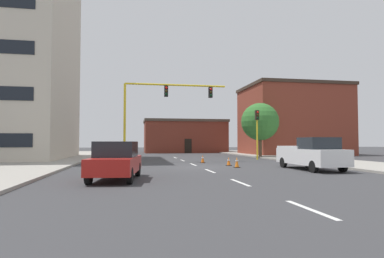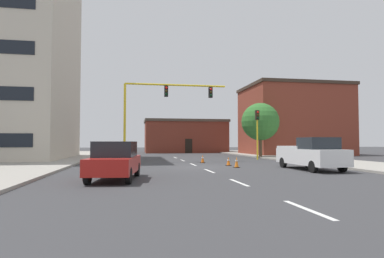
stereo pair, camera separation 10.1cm
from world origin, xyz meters
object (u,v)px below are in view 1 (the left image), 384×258
traffic_signal_gantry (140,135)px  tree_right_mid (260,122)px  traffic_light_pole_right (257,123)px  pickup_truck_white (311,154)px  traffic_cone_roadside_c (203,159)px  traffic_cone_roadside_a (229,161)px  traffic_cone_roadside_b (237,162)px  sedan_red_near_left (116,160)px

traffic_signal_gantry → tree_right_mid: 14.14m
traffic_light_pole_right → pickup_truck_white: size_ratio=0.89×
tree_right_mid → traffic_cone_roadside_c: 11.44m
traffic_light_pole_right → traffic_cone_roadside_c: 7.89m
traffic_light_pole_right → traffic_cone_roadside_c: size_ratio=7.30×
traffic_light_pole_right → tree_right_mid: tree_right_mid is taller
traffic_signal_gantry → traffic_cone_roadside_c: bearing=-23.5°
traffic_light_pole_right → traffic_cone_roadside_a: 9.17m
traffic_cone_roadside_a → traffic_cone_roadside_b: size_ratio=0.85×
tree_right_mid → traffic_cone_roadside_a: 13.14m
sedan_red_near_left → traffic_cone_roadside_b: size_ratio=6.33×
traffic_light_pole_right → traffic_cone_roadside_c: traffic_light_pole_right is taller
traffic_signal_gantry → traffic_cone_roadside_b: 9.88m
traffic_signal_gantry → traffic_cone_roadside_b: size_ratio=13.22×
traffic_cone_roadside_a → pickup_truck_white: bearing=-46.6°
traffic_light_pole_right → pickup_truck_white: traffic_light_pole_right is taller
traffic_cone_roadside_a → traffic_cone_roadside_c: bearing=110.3°
traffic_light_pole_right → sedan_red_near_left: bearing=-130.9°
traffic_signal_gantry → tree_right_mid: size_ratio=1.64×
tree_right_mid → traffic_cone_roadside_c: size_ratio=9.10×
tree_right_mid → traffic_cone_roadside_b: 14.67m
tree_right_mid → pickup_truck_white: tree_right_mid is taller
traffic_cone_roadside_c → traffic_signal_gantry: bearing=156.5°
pickup_truck_white → traffic_light_pole_right: bearing=85.1°
traffic_cone_roadside_a → traffic_cone_roadside_c: (-1.22, 3.30, 0.01)m
sedan_red_near_left → traffic_cone_roadside_a: 10.65m
traffic_cone_roadside_a → traffic_cone_roadside_b: 1.86m
traffic_signal_gantry → sedan_red_near_left: traffic_signal_gantry is taller
tree_right_mid → traffic_cone_roadside_a: (-6.77, -10.66, -3.61)m
traffic_light_pole_right → sedan_red_near_left: size_ratio=1.02×
traffic_light_pole_right → traffic_cone_roadside_c: (-6.20, -3.69, -3.21)m
traffic_signal_gantry → tree_right_mid: traffic_signal_gantry is taller
traffic_signal_gantry → traffic_light_pole_right: bearing=7.5°
traffic_signal_gantry → pickup_truck_white: traffic_signal_gantry is taller
traffic_light_pole_right → pickup_truck_white: (-0.97, -11.23, -2.55)m
sedan_red_near_left → traffic_cone_roadside_c: sedan_red_near_left is taller
traffic_cone_roadside_b → traffic_cone_roadside_a: bearing=90.2°
tree_right_mid → pickup_truck_white: 15.44m
traffic_signal_gantry → traffic_cone_roadside_a: 8.59m
traffic_signal_gantry → tree_right_mid: bearing=21.6°
sedan_red_near_left → traffic_cone_roadside_a: size_ratio=7.43×
pickup_truck_white → sedan_red_near_left: bearing=-164.4°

